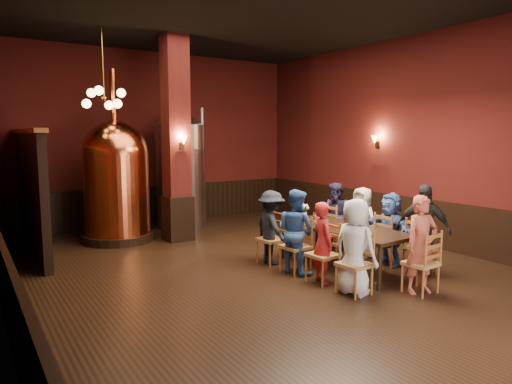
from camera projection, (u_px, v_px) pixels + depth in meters
room at (257, 142)px, 7.89m from camera, size 10.00×10.02×4.50m
wainscot_right at (404, 218)px, 10.25m from camera, size 0.08×9.90×1.00m
wainscot_back at (156, 204)px, 12.24m from camera, size 7.90×0.08×1.00m
wainscot_left at (4, 278)px, 5.98m from camera, size 0.08×9.90×1.00m
column at (176, 140)px, 10.06m from camera, size 0.58×0.58×4.50m
partition at (32, 194)px, 8.96m from camera, size 0.22×3.50×2.40m
pendant_cluster at (104, 98)px, 9.22m from camera, size 0.90×0.90×1.70m
sconce_wall at (378, 142)px, 10.66m from camera, size 0.20×0.20×0.36m
sconce_column at (182, 142)px, 9.81m from camera, size 0.20×0.20×0.36m
dining_table at (344, 230)px, 8.05m from camera, size 1.14×2.45×0.75m
chair_0 at (354, 264)px, 6.78m from camera, size 0.49×0.49×0.92m
person_0 at (355, 247)px, 6.75m from camera, size 0.57×0.77×1.44m
chair_1 at (322, 254)px, 7.32m from camera, size 0.49×0.49×0.92m
person_1 at (323, 242)px, 7.29m from camera, size 0.43×0.55×1.32m
chair_2 at (295, 246)px, 7.84m from camera, size 0.49×0.49×0.92m
person_2 at (295, 231)px, 7.81m from camera, size 0.50×0.77×1.45m
chair_3 at (271, 239)px, 8.38m from camera, size 0.49×0.49×0.92m
person_3 at (271, 227)px, 8.35m from camera, size 0.58×0.92×1.36m
chair_4 at (422, 247)px, 7.78m from camera, size 0.49×0.49×0.92m
person_4 at (423, 229)px, 7.74m from camera, size 0.73×0.98×1.55m
chair_5 at (389, 240)px, 8.31m from camera, size 0.49×0.49×0.92m
person_5 at (390, 229)px, 8.29m from camera, size 0.52×1.27×1.34m
chair_6 at (361, 234)px, 8.84m from camera, size 0.49×0.49×0.92m
person_6 at (362, 222)px, 8.81m from camera, size 0.50×0.71×1.37m
chair_7 at (336, 228)px, 9.38m from camera, size 0.49×0.49×0.92m
person_7 at (336, 217)px, 9.35m from camera, size 0.49×0.74×1.39m
chair_8 at (421, 263)px, 6.84m from camera, size 0.49×0.49×0.92m
person_8 at (422, 245)px, 6.80m from camera, size 0.61×0.47×1.48m
copper_kettle at (117, 180)px, 10.12m from camera, size 1.69×1.69×3.77m
steel_vessel at (181, 168)px, 11.62m from camera, size 1.63×1.63×3.03m
rose_vase at (305, 209)px, 8.80m from camera, size 0.18×0.18×0.30m
wine_glass_0 at (324, 219)px, 8.33m from camera, size 0.07×0.07×0.17m
wine_glass_1 at (315, 217)px, 8.54m from camera, size 0.07×0.07×0.17m
wine_glass_2 at (354, 226)px, 7.71m from camera, size 0.07×0.07×0.17m
wine_glass_3 at (352, 222)px, 8.09m from camera, size 0.07×0.07×0.17m
wine_glass_4 at (366, 230)px, 7.36m from camera, size 0.07×0.07×0.17m
wine_glass_5 at (346, 227)px, 7.61m from camera, size 0.07×0.07×0.17m
wine_glass_6 at (347, 226)px, 7.67m from camera, size 0.07×0.07×0.17m
wine_glass_7 at (357, 220)px, 8.23m from camera, size 0.07×0.07×0.17m
wine_glass_8 at (361, 223)px, 8.01m from camera, size 0.07×0.07×0.17m
wine_glass_9 at (375, 228)px, 7.57m from camera, size 0.07×0.07×0.17m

